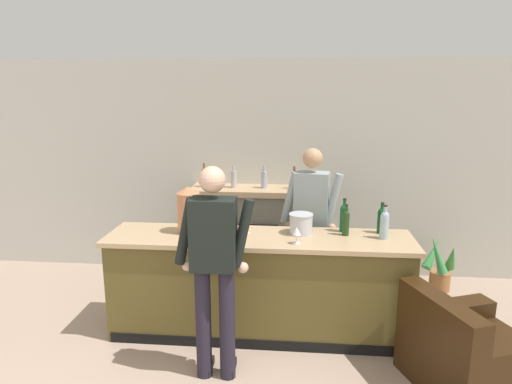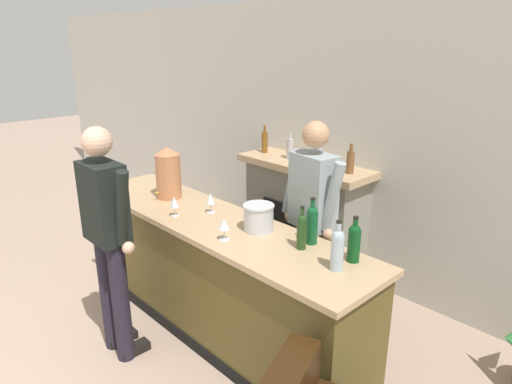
{
  "view_description": "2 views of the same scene",
  "coord_description": "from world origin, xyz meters",
  "px_view_note": "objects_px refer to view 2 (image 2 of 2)",
  "views": [
    {
      "loc": [
        0.59,
        -1.79,
        2.39
      ],
      "look_at": [
        0.16,
        2.75,
        1.35
      ],
      "focal_mm": 32.0,
      "sensor_mm": 36.0,
      "label": 1
    },
    {
      "loc": [
        2.88,
        0.28,
        2.37
      ],
      "look_at": [
        0.17,
        2.87,
        1.11
      ],
      "focal_mm": 32.0,
      "sensor_mm": 36.0,
      "label": 2
    }
  ],
  "objects_px": {
    "wine_bottle_riesling_slim": "(312,223)",
    "wine_bottle_chardonnay_pale": "(302,230)",
    "fireplace_stone": "(303,215)",
    "wine_bottle_cabernet_heavy": "(354,241)",
    "wine_bottle_merlot_tall": "(337,248)",
    "wine_glass_near_bucket": "(174,203)",
    "copper_dispenser": "(168,172)",
    "person_customer": "(108,235)",
    "wine_glass_by_dispenser": "(224,225)",
    "person_bartender": "(312,220)",
    "ice_bucket_steel": "(259,217)",
    "wine_glass_mid_counter": "(210,199)"
  },
  "relations": [
    {
      "from": "copper_dispenser",
      "to": "wine_bottle_merlot_tall",
      "type": "relative_size",
      "value": 1.42
    },
    {
      "from": "wine_glass_near_bucket",
      "to": "wine_glass_mid_counter",
      "type": "distance_m",
      "value": 0.29
    },
    {
      "from": "person_customer",
      "to": "person_bartender",
      "type": "distance_m",
      "value": 1.57
    },
    {
      "from": "copper_dispenser",
      "to": "wine_glass_near_bucket",
      "type": "bearing_deg",
      "value": -28.47
    },
    {
      "from": "copper_dispenser",
      "to": "wine_glass_by_dispenser",
      "type": "distance_m",
      "value": 1.08
    },
    {
      "from": "person_customer",
      "to": "wine_bottle_merlot_tall",
      "type": "height_order",
      "value": "person_customer"
    },
    {
      "from": "copper_dispenser",
      "to": "person_bartender",
      "type": "bearing_deg",
      "value": 24.6
    },
    {
      "from": "copper_dispenser",
      "to": "wine_bottle_merlot_tall",
      "type": "bearing_deg",
      "value": -0.54
    },
    {
      "from": "wine_bottle_chardonnay_pale",
      "to": "wine_glass_by_dispenser",
      "type": "xyz_separation_m",
      "value": [
        -0.47,
        -0.29,
        -0.02
      ]
    },
    {
      "from": "fireplace_stone",
      "to": "wine_bottle_riesling_slim",
      "type": "height_order",
      "value": "fireplace_stone"
    },
    {
      "from": "wine_bottle_riesling_slim",
      "to": "copper_dispenser",
      "type": "bearing_deg",
      "value": -173.58
    },
    {
      "from": "wine_bottle_cabernet_heavy",
      "to": "wine_bottle_riesling_slim",
      "type": "bearing_deg",
      "value": 177.46
    },
    {
      "from": "wine_bottle_chardonnay_pale",
      "to": "wine_bottle_merlot_tall",
      "type": "bearing_deg",
      "value": -11.53
    },
    {
      "from": "person_bartender",
      "to": "wine_bottle_merlot_tall",
      "type": "xyz_separation_m",
      "value": [
        0.67,
        -0.57,
        0.17
      ]
    },
    {
      "from": "wine_glass_mid_counter",
      "to": "wine_bottle_chardonnay_pale",
      "type": "bearing_deg",
      "value": 1.3
    },
    {
      "from": "wine_glass_by_dispenser",
      "to": "wine_glass_near_bucket",
      "type": "relative_size",
      "value": 0.94
    },
    {
      "from": "wine_bottle_cabernet_heavy",
      "to": "wine_glass_near_bucket",
      "type": "bearing_deg",
      "value": -165.26
    },
    {
      "from": "person_customer",
      "to": "copper_dispenser",
      "type": "relative_size",
      "value": 3.91
    },
    {
      "from": "person_customer",
      "to": "copper_dispenser",
      "type": "xyz_separation_m",
      "value": [
        -0.39,
        0.79,
        0.24
      ]
    },
    {
      "from": "person_bartender",
      "to": "wine_bottle_cabernet_heavy",
      "type": "distance_m",
      "value": 0.79
    },
    {
      "from": "fireplace_stone",
      "to": "wine_bottle_riesling_slim",
      "type": "distance_m",
      "value": 1.66
    },
    {
      "from": "fireplace_stone",
      "to": "wine_bottle_cabernet_heavy",
      "type": "distance_m",
      "value": 1.92
    },
    {
      "from": "fireplace_stone",
      "to": "wine_bottle_chardonnay_pale",
      "type": "distance_m",
      "value": 1.75
    },
    {
      "from": "wine_bottle_merlot_tall",
      "to": "wine_glass_near_bucket",
      "type": "height_order",
      "value": "wine_bottle_merlot_tall"
    },
    {
      "from": "copper_dispenser",
      "to": "wine_bottle_riesling_slim",
      "type": "distance_m",
      "value": 1.52
    },
    {
      "from": "wine_bottle_cabernet_heavy",
      "to": "wine_glass_mid_counter",
      "type": "bearing_deg",
      "value": -174.68
    },
    {
      "from": "person_bartender",
      "to": "copper_dispenser",
      "type": "height_order",
      "value": "person_bartender"
    },
    {
      "from": "ice_bucket_steel",
      "to": "wine_glass_mid_counter",
      "type": "distance_m",
      "value": 0.53
    },
    {
      "from": "person_bartender",
      "to": "wine_glass_by_dispenser",
      "type": "height_order",
      "value": "person_bartender"
    },
    {
      "from": "fireplace_stone",
      "to": "wine_bottle_cabernet_heavy",
      "type": "relative_size",
      "value": 4.85
    },
    {
      "from": "person_bartender",
      "to": "wine_glass_by_dispenser",
      "type": "distance_m",
      "value": 0.81
    },
    {
      "from": "wine_glass_by_dispenser",
      "to": "fireplace_stone",
      "type": "bearing_deg",
      "value": 110.72
    },
    {
      "from": "wine_bottle_riesling_slim",
      "to": "wine_bottle_chardonnay_pale",
      "type": "relative_size",
      "value": 1.09
    },
    {
      "from": "ice_bucket_steel",
      "to": "wine_bottle_chardonnay_pale",
      "type": "relative_size",
      "value": 0.77
    },
    {
      "from": "wine_bottle_riesling_slim",
      "to": "wine_glass_near_bucket",
      "type": "xyz_separation_m",
      "value": [
        -1.09,
        -0.4,
        -0.04
      ]
    },
    {
      "from": "wine_glass_near_bucket",
      "to": "wine_bottle_cabernet_heavy",
      "type": "bearing_deg",
      "value": 14.74
    },
    {
      "from": "fireplace_stone",
      "to": "wine_bottle_riesling_slim",
      "type": "relative_size",
      "value": 4.44
    },
    {
      "from": "person_customer",
      "to": "wine_glass_near_bucket",
      "type": "relative_size",
      "value": 10.82
    },
    {
      "from": "wine_bottle_chardonnay_pale",
      "to": "wine_bottle_merlot_tall",
      "type": "distance_m",
      "value": 0.36
    },
    {
      "from": "fireplace_stone",
      "to": "wine_bottle_merlot_tall",
      "type": "bearing_deg",
      "value": -43.76
    },
    {
      "from": "wine_glass_by_dispenser",
      "to": "person_customer",
      "type": "bearing_deg",
      "value": -139.72
    },
    {
      "from": "person_customer",
      "to": "wine_bottle_cabernet_heavy",
      "type": "distance_m",
      "value": 1.76
    },
    {
      "from": "wine_bottle_riesling_slim",
      "to": "wine_glass_by_dispenser",
      "type": "bearing_deg",
      "value": -138.63
    },
    {
      "from": "wine_glass_mid_counter",
      "to": "person_customer",
      "type": "bearing_deg",
      "value": -101.29
    },
    {
      "from": "wine_bottle_riesling_slim",
      "to": "wine_bottle_chardonnay_pale",
      "type": "height_order",
      "value": "wine_bottle_riesling_slim"
    },
    {
      "from": "wine_bottle_merlot_tall",
      "to": "wine_bottle_cabernet_heavy",
      "type": "bearing_deg",
      "value": 88.81
    },
    {
      "from": "wine_bottle_cabernet_heavy",
      "to": "wine_bottle_merlot_tall",
      "type": "relative_size",
      "value": 0.94
    },
    {
      "from": "wine_bottle_merlot_tall",
      "to": "wine_glass_near_bucket",
      "type": "xyz_separation_m",
      "value": [
        -1.45,
        -0.21,
        -0.03
      ]
    },
    {
      "from": "ice_bucket_steel",
      "to": "wine_glass_by_dispenser",
      "type": "xyz_separation_m",
      "value": [
        -0.04,
        -0.3,
        0.01
      ]
    },
    {
      "from": "person_bartender",
      "to": "wine_bottle_merlot_tall",
      "type": "relative_size",
      "value": 5.49
    }
  ]
}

